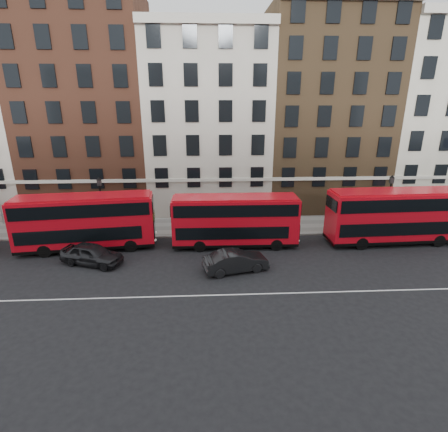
{
  "coord_description": "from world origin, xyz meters",
  "views": [
    {
      "loc": [
        -0.3,
        -21.65,
        12.13
      ],
      "look_at": [
        1.05,
        5.0,
        3.0
      ],
      "focal_mm": 28.0,
      "sensor_mm": 36.0,
      "label": 1
    }
  ],
  "objects_px": {
    "bus_c": "(235,220)",
    "car_rear": "(92,254)",
    "traffic_light": "(448,207)",
    "car_front": "(236,261)",
    "bus_d": "(394,215)",
    "bus_b": "(85,221)"
  },
  "relations": [
    {
      "from": "traffic_light",
      "to": "car_rear",
      "type": "bearing_deg",
      "value": -170.51
    },
    {
      "from": "bus_d",
      "to": "traffic_light",
      "type": "bearing_deg",
      "value": 17.85
    },
    {
      "from": "bus_c",
      "to": "bus_d",
      "type": "distance_m",
      "value": 13.65
    },
    {
      "from": "bus_c",
      "to": "car_front",
      "type": "xyz_separation_m",
      "value": [
        -0.26,
        -4.57,
        -1.58
      ]
    },
    {
      "from": "bus_d",
      "to": "traffic_light",
      "type": "distance_m",
      "value": 6.81
    },
    {
      "from": "bus_b",
      "to": "traffic_light",
      "type": "relative_size",
      "value": 3.43
    },
    {
      "from": "bus_d",
      "to": "traffic_light",
      "type": "xyz_separation_m",
      "value": [
        6.4,
        2.34,
        -0.09
      ]
    },
    {
      "from": "bus_c",
      "to": "car_rear",
      "type": "height_order",
      "value": "bus_c"
    },
    {
      "from": "car_rear",
      "to": "car_front",
      "type": "height_order",
      "value": "car_rear"
    },
    {
      "from": "car_front",
      "to": "bus_b",
      "type": "bearing_deg",
      "value": 55.15
    },
    {
      "from": "traffic_light",
      "to": "bus_c",
      "type": "bearing_deg",
      "value": -173.35
    },
    {
      "from": "bus_b",
      "to": "traffic_light",
      "type": "xyz_separation_m",
      "value": [
        32.36,
        2.34,
        -0.04
      ]
    },
    {
      "from": "car_rear",
      "to": "car_front",
      "type": "bearing_deg",
      "value": -80.14
    },
    {
      "from": "car_rear",
      "to": "car_front",
      "type": "distance_m",
      "value": 10.98
    },
    {
      "from": "car_rear",
      "to": "traffic_light",
      "type": "height_order",
      "value": "traffic_light"
    },
    {
      "from": "bus_d",
      "to": "car_front",
      "type": "bearing_deg",
      "value": -164.05
    },
    {
      "from": "bus_c",
      "to": "car_rear",
      "type": "relative_size",
      "value": 2.2
    },
    {
      "from": "car_front",
      "to": "bus_d",
      "type": "bearing_deg",
      "value": -85.97
    },
    {
      "from": "bus_b",
      "to": "car_front",
      "type": "bearing_deg",
      "value": -27.05
    },
    {
      "from": "bus_c",
      "to": "car_rear",
      "type": "bearing_deg",
      "value": -165.04
    },
    {
      "from": "car_front",
      "to": "traffic_light",
      "type": "distance_m",
      "value": 21.51
    },
    {
      "from": "bus_b",
      "to": "car_front",
      "type": "relative_size",
      "value": 2.36
    }
  ]
}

